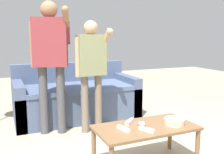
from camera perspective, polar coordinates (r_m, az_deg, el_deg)
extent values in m
cube|color=#475675|center=(3.97, -7.98, -5.69)|extent=(1.80, 0.91, 0.44)
cube|color=#4D5D7E|center=(3.84, -7.77, -2.31)|extent=(1.52, 0.79, 0.06)
cube|color=#475675|center=(4.23, -9.44, 0.80)|extent=(1.80, 0.18, 0.36)
cube|color=#475675|center=(3.82, -20.17, -5.54)|extent=(0.14, 0.91, 0.60)
cube|color=#475675|center=(4.24, 2.91, -3.56)|extent=(0.14, 0.91, 0.60)
cube|color=brown|center=(2.46, 7.52, -11.14)|extent=(0.95, 0.49, 0.03)
cylinder|color=brown|center=(2.62, 18.56, -14.86)|extent=(0.04, 0.04, 0.37)
cylinder|color=brown|center=(2.53, -4.11, -15.24)|extent=(0.04, 0.04, 0.37)
cylinder|color=brown|center=(2.92, 12.84, -12.05)|extent=(0.04, 0.04, 0.37)
cylinder|color=beige|center=(2.54, 13.77, -9.65)|extent=(0.19, 0.19, 0.06)
ellipsoid|color=white|center=(2.44, 6.67, -10.32)|extent=(0.06, 0.09, 0.05)
cylinder|color=#4C4C51|center=(2.44, 6.54, -9.64)|extent=(0.02, 0.02, 0.01)
cylinder|color=#47474C|center=(3.33, -15.05, -5.06)|extent=(0.11, 0.11, 0.86)
cylinder|color=#47474C|center=(3.31, -11.34, -5.04)|extent=(0.11, 0.11, 0.86)
cube|color=brown|center=(3.22, -13.67, 7.58)|extent=(0.46, 0.33, 0.59)
sphere|color=#936B4C|center=(3.24, -13.94, 14.47)|extent=(0.20, 0.20, 0.20)
cylinder|color=#936B4C|center=(3.26, -17.25, 6.97)|extent=(0.08, 0.08, 0.56)
cylinder|color=brown|center=(3.20, -10.07, 9.72)|extent=(0.08, 0.08, 0.28)
cylinder|color=#936B4C|center=(3.11, -10.27, 12.64)|extent=(0.14, 0.26, 0.24)
sphere|color=#936B4C|center=(3.02, -10.47, 14.67)|extent=(0.08, 0.08, 0.08)
cylinder|color=#756656|center=(3.28, -6.08, -6.08)|extent=(0.09, 0.09, 0.74)
cylinder|color=#756656|center=(3.35, -3.08, -5.75)|extent=(0.09, 0.09, 0.74)
cube|color=gray|center=(3.21, -4.71, 4.95)|extent=(0.36, 0.20, 0.51)
sphere|color=tan|center=(3.20, -4.78, 10.93)|extent=(0.18, 0.18, 0.18)
cylinder|color=tan|center=(3.15, -7.70, 4.40)|extent=(0.06, 0.06, 0.48)
cylinder|color=gray|center=(3.27, -1.83, 6.77)|extent=(0.06, 0.06, 0.24)
cylinder|color=tan|center=(3.18, -1.11, 8.85)|extent=(0.07, 0.19, 0.23)
sphere|color=tan|center=(3.09, -0.35, 10.16)|extent=(0.07, 0.07, 0.07)
cube|color=white|center=(2.33, 7.78, -11.58)|extent=(0.10, 0.15, 0.03)
cylinder|color=silver|center=(2.34, 7.19, -11.05)|extent=(0.01, 0.01, 0.00)
cube|color=silver|center=(2.30, 8.79, -11.41)|extent=(0.02, 0.02, 0.00)
cube|color=white|center=(2.51, 3.97, -9.93)|extent=(0.15, 0.14, 0.03)
cylinder|color=silver|center=(2.53, 4.21, -9.36)|extent=(0.01, 0.01, 0.00)
cube|color=silver|center=(2.46, 3.58, -9.90)|extent=(0.02, 0.02, 0.00)
cube|color=white|center=(2.33, 2.55, -11.49)|extent=(0.07, 0.16, 0.03)
cylinder|color=silver|center=(2.34, 2.12, -10.91)|extent=(0.01, 0.01, 0.00)
cube|color=silver|center=(2.29, 3.29, -11.42)|extent=(0.02, 0.02, 0.00)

